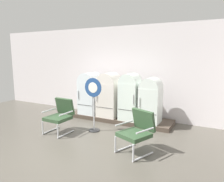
% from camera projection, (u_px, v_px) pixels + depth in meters
% --- Properties ---
extents(ground, '(12.00, 10.00, 0.05)m').
position_uv_depth(ground, '(58.00, 160.00, 4.49)').
color(ground, '#4E4941').
extents(back_wall, '(11.76, 0.12, 3.14)m').
position_uv_depth(back_wall, '(127.00, 72.00, 7.43)').
color(back_wall, silver).
rests_on(back_wall, ground).
extents(display_plinth, '(3.50, 0.95, 0.13)m').
position_uv_depth(display_plinth, '(119.00, 118.00, 7.13)').
color(display_plinth, '#45392F').
rests_on(display_plinth, ground).
extents(refrigerator_0, '(0.62, 0.71, 1.43)m').
position_uv_depth(refrigerator_0, '(90.00, 92.00, 7.40)').
color(refrigerator_0, white).
rests_on(refrigerator_0, display_plinth).
extents(refrigerator_1, '(0.67, 0.68, 1.45)m').
position_uv_depth(refrigerator_1, '(109.00, 94.00, 7.04)').
color(refrigerator_1, silver).
rests_on(refrigerator_1, display_plinth).
extents(refrigerator_2, '(0.58, 0.64, 1.46)m').
position_uv_depth(refrigerator_2, '(130.00, 95.00, 6.68)').
color(refrigerator_2, silver).
rests_on(refrigerator_2, display_plinth).
extents(refrigerator_3, '(0.59, 0.63, 1.36)m').
position_uv_depth(refrigerator_3, '(151.00, 99.00, 6.37)').
color(refrigerator_3, silver).
rests_on(refrigerator_3, display_plinth).
extents(armchair_left, '(0.69, 0.73, 0.95)m').
position_uv_depth(armchair_left, '(60.00, 114.00, 5.96)').
color(armchair_left, silver).
rests_on(armchair_left, ground).
extents(armchair_right, '(0.83, 0.88, 0.95)m').
position_uv_depth(armchair_right, '(137.00, 130.00, 4.72)').
color(armchair_right, silver).
rests_on(armchair_right, ground).
extents(sign_stand, '(0.53, 0.32, 1.53)m').
position_uv_depth(sign_stand, '(93.00, 103.00, 5.99)').
color(sign_stand, '#2D2D30').
rests_on(sign_stand, ground).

